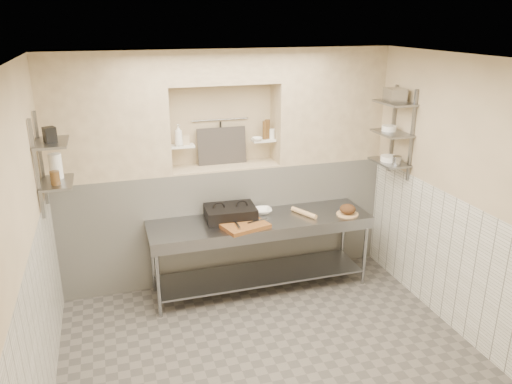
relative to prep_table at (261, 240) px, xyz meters
name	(u,v)px	position (x,y,z in m)	size (l,w,h in m)	color
floor	(269,355)	(-0.29, -1.18, -0.69)	(4.00, 3.90, 0.10)	#5B5651
ceiling	(272,53)	(-0.29, -1.18, 2.21)	(4.00, 3.90, 0.10)	silver
wall_left	(23,249)	(-2.34, -1.18, 0.76)	(0.10, 3.90, 2.80)	#CAB790
wall_right	(462,197)	(1.76, -1.18, 0.76)	(0.10, 3.90, 2.80)	#CAB790
wall_back	(220,162)	(-0.29, 0.82, 0.76)	(4.00, 0.10, 2.80)	#CAB790
wall_front	(388,357)	(-0.29, -3.18, 0.76)	(4.00, 0.10, 2.80)	#CAB790
backwall_lower	(225,220)	(-0.29, 0.57, 0.06)	(4.00, 0.40, 1.40)	silver
alcove_sill	(224,166)	(-0.29, 0.57, 0.77)	(1.30, 0.40, 0.02)	#CAB790
backwall_pillar_left	(105,116)	(-1.61, 0.57, 1.46)	(1.35, 0.40, 1.40)	#CAB790
backwall_pillar_right	(327,104)	(1.04, 0.57, 1.46)	(1.35, 0.40, 1.40)	#CAB790
backwall_header	(222,66)	(-0.29, 0.57, 1.96)	(1.30, 0.40, 0.40)	#CAB790
wainscot_left	(43,324)	(-2.28, -1.18, 0.06)	(0.02, 3.90, 1.40)	silver
wainscot_right	(448,260)	(1.70, -1.18, 0.06)	(0.02, 3.90, 1.40)	silver
alcove_shelf_left	(182,146)	(-0.79, 0.57, 1.06)	(0.28, 0.16, 0.03)	white
alcove_shelf_right	(264,140)	(0.21, 0.57, 1.06)	(0.28, 0.16, 0.03)	white
utensil_rail	(220,120)	(-0.29, 0.74, 1.31)	(0.02, 0.02, 0.70)	gray
hanging_steel	(221,134)	(-0.29, 0.72, 1.14)	(0.02, 0.02, 0.30)	black
splash_panel	(222,146)	(-0.29, 0.67, 1.00)	(0.60, 0.02, 0.45)	#383330
shelf_rail_left_a	(41,159)	(-2.26, 0.07, 1.16)	(0.03, 0.03, 0.95)	slate
shelf_rail_left_b	(37,170)	(-2.26, -0.33, 1.16)	(0.03, 0.03, 0.95)	slate
wall_shelf_left_lower	(57,183)	(-2.13, -0.13, 0.96)	(0.30, 0.50, 0.03)	slate
wall_shelf_left_upper	(51,143)	(-2.13, -0.13, 1.36)	(0.30, 0.50, 0.03)	slate
shelf_rail_right_a	(393,129)	(1.69, 0.07, 1.21)	(0.03, 0.03, 1.05)	slate
shelf_rail_right_b	(412,136)	(1.69, -0.33, 1.21)	(0.03, 0.03, 1.05)	slate
wall_shelf_right_lower	(389,162)	(1.55, -0.13, 0.86)	(0.30, 0.50, 0.03)	slate
wall_shelf_right_mid	(392,133)	(1.55, -0.13, 1.21)	(0.30, 0.50, 0.03)	slate
wall_shelf_right_upper	(395,103)	(1.55, -0.13, 1.56)	(0.30, 0.50, 0.03)	slate
prep_table	(261,240)	(0.00, 0.00, 0.00)	(2.60, 0.70, 0.90)	gray
panini_press	(230,213)	(-0.33, 0.11, 0.34)	(0.59, 0.45, 0.16)	black
cutting_board	(245,226)	(-0.24, -0.17, 0.28)	(0.49, 0.34, 0.04)	brown
knife_blade	(257,221)	(-0.08, -0.13, 0.31)	(0.27, 0.03, 0.01)	gray
tongs	(237,224)	(-0.33, -0.17, 0.32)	(0.03, 0.03, 0.28)	gray
mixing_bowl	(262,211)	(0.08, 0.19, 0.29)	(0.22, 0.22, 0.05)	white
rolling_pin	(304,213)	(0.53, -0.01, 0.29)	(0.06, 0.06, 0.38)	tan
bread_board	(347,214)	(1.03, -0.16, 0.27)	(0.26, 0.26, 0.02)	tan
bread_loaf	(348,209)	(1.03, -0.16, 0.33)	(0.19, 0.19, 0.11)	#4C2D19
bottle_soap	(178,135)	(-0.83, 0.53, 1.20)	(0.10, 0.10, 0.25)	white
jar_alcove	(186,140)	(-0.74, 0.57, 1.13)	(0.08, 0.08, 0.11)	#CAB790
bowl_alcove	(257,139)	(0.12, 0.52, 1.09)	(0.13, 0.13, 0.04)	white
condiment_a	(267,129)	(0.27, 0.59, 1.19)	(0.06, 0.06, 0.23)	#513619
condiment_b	(265,130)	(0.23, 0.57, 1.18)	(0.06, 0.06, 0.23)	#513619
condiment_c	(272,134)	(0.32, 0.58, 1.13)	(0.07, 0.07, 0.12)	white
jug_left	(56,166)	(-2.13, -0.02, 1.09)	(0.12, 0.12, 0.25)	white
jar_left	(55,178)	(-2.13, -0.23, 1.04)	(0.09, 0.09, 0.13)	#513619
box_left_upper	(50,135)	(-2.13, -0.17, 1.44)	(0.10, 0.10, 0.14)	black
bowl_right	(389,158)	(1.55, -0.12, 0.90)	(0.20, 0.20, 0.06)	white
canister_right	(397,160)	(1.55, -0.29, 0.92)	(0.10, 0.10, 0.10)	gray
bowl_right_mid	(389,128)	(1.55, -0.06, 1.25)	(0.17, 0.17, 0.06)	white
basket_right	(395,95)	(1.55, -0.13, 1.65)	(0.19, 0.24, 0.15)	gray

